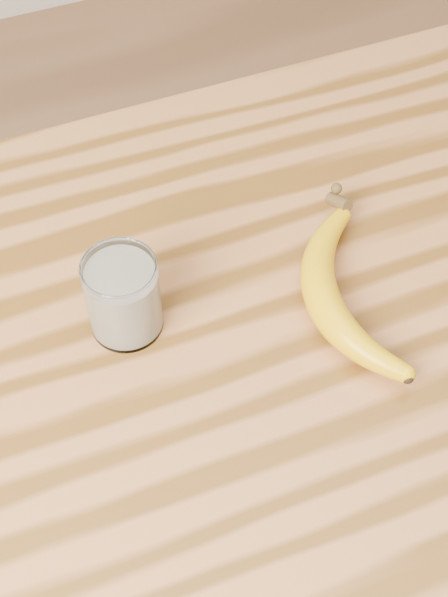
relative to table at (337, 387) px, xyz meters
name	(u,v)px	position (x,y,z in m)	size (l,w,h in m)	color
table	(337,387)	(0.00, 0.00, 0.00)	(1.20, 0.80, 0.90)	#9D6133
smoothie_glass	(123,297)	(-0.21, 0.08, 0.17)	(0.07, 0.07, 0.09)	white
banana	(321,298)	(-0.02, 0.03, 0.15)	(0.11, 0.31, 0.04)	#D69D08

